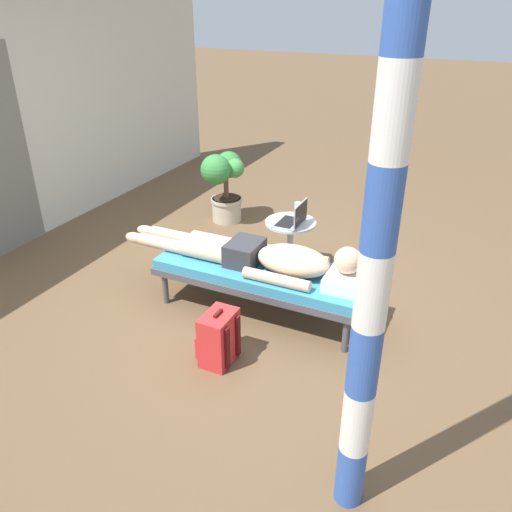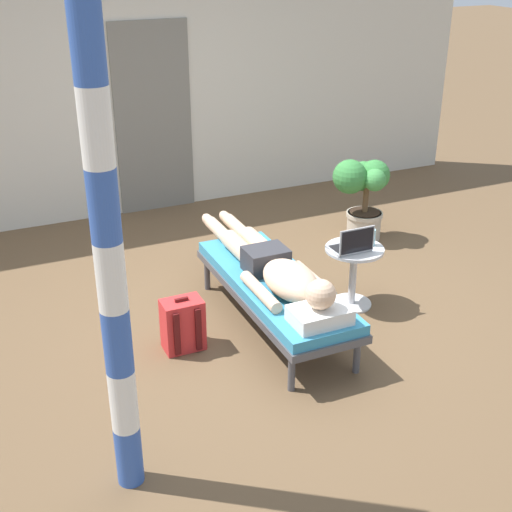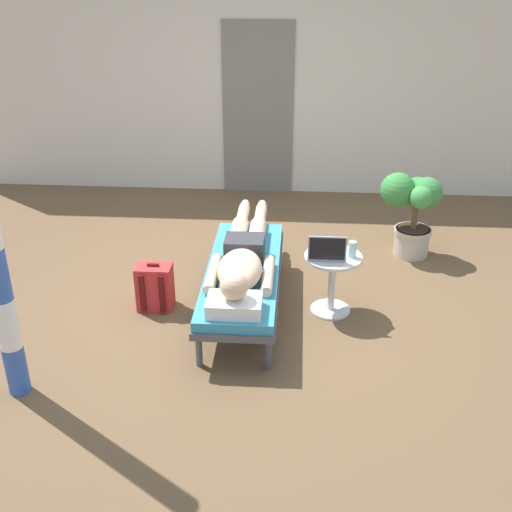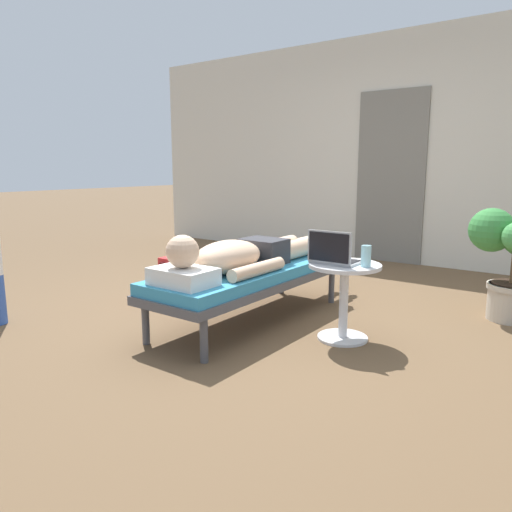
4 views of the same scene
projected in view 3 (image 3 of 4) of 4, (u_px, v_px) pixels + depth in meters
The scene contains 10 objects.
ground_plane at pixel (249, 300), 5.69m from camera, with size 40.00×40.00×0.00m, color brown.
house_wall_back at pixel (264, 80), 7.59m from camera, with size 7.60×0.20×2.70m, color beige.
house_door_panel at pixel (258, 110), 7.64m from camera, with size 0.84×0.03×2.04m, color slate.
lounge_chair at pixel (243, 275), 5.37m from camera, with size 0.62×1.82×0.42m.
person_reclining at pixel (243, 258), 5.27m from camera, with size 0.53×2.17×0.32m.
side_table at pixel (332, 274), 5.37m from camera, with size 0.48×0.48×0.52m.
laptop at pixel (327, 252), 5.22m from camera, with size 0.31×0.24×0.23m.
drink_glass at pixel (352, 249), 5.24m from camera, with size 0.06×0.06×0.14m, color #99D8E5.
backpack at pixel (155, 287), 5.49m from camera, with size 0.30×0.26×0.42m.
potted_plant at pixel (413, 205), 6.28m from camera, with size 0.60×0.46×0.85m.
Camera 3 is at (0.40, -4.89, 2.90)m, focal length 45.17 mm.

